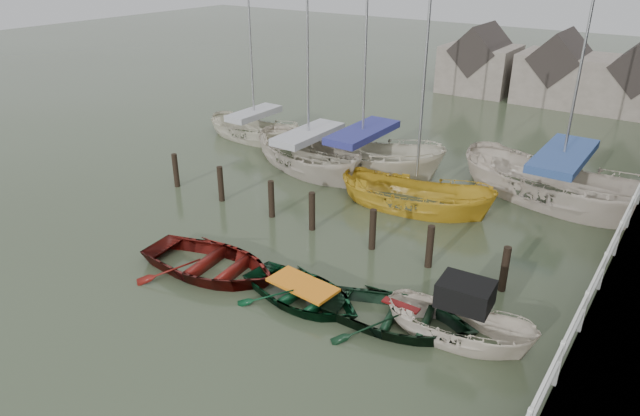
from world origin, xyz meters
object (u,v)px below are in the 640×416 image
Objects in this scene: rowboat_red at (212,273)px; sailboat_d at (555,200)px; rowboat_green at (303,301)px; sailboat_e at (255,138)px; motorboat at (458,334)px; rowboat_dkgreen at (399,326)px; sailboat_a at (309,167)px; sailboat_b at (362,168)px; sailboat_c at (414,207)px.

rowboat_red is 0.34× the size of sailboat_d.
sailboat_e is at bearing 50.68° from rowboat_green.
rowboat_dkgreen is at bearing 99.91° from motorboat.
rowboat_green is 0.28× the size of sailboat_d.
rowboat_green is at bearing 97.66° from motorboat.
rowboat_red is 0.38× the size of sailboat_a.
sailboat_e reaches higher than rowboat_dkgreen.
sailboat_a is 1.16× the size of sailboat_e.
sailboat_b is 1.19× the size of sailboat_e.
rowboat_dkgreen is 0.31× the size of sailboat_d.
rowboat_dkgreen is 1.50m from motorboat.
sailboat_b is (-3.95, 9.73, 0.06)m from rowboat_green.
sailboat_a reaches higher than rowboat_dkgreen.
motorboat is at bearing -87.37° from rowboat_dkgreen.
sailboat_e is at bearing 28.36° from rowboat_red.
sailboat_b is at bearing 51.35° from sailboat_c.
rowboat_dkgreen is 10.60m from sailboat_d.
rowboat_red is 1.15× the size of motorboat.
sailboat_d reaches higher than sailboat_b.
sailboat_d reaches higher than motorboat.
rowboat_green is 7.43m from sailboat_c.
rowboat_green is at bearing 175.01° from sailboat_c.
sailboat_d is 14.62m from sailboat_e.
rowboat_dkgreen reaches higher than rowboat_green.
rowboat_red is 7.46m from motorboat.
motorboat is 10.15m from sailboat_d.
sailboat_d is (1.25, 10.52, 0.06)m from rowboat_dkgreen.
sailboat_b reaches higher than motorboat.
rowboat_red is 1.12× the size of rowboat_dkgreen.
rowboat_red is 0.44× the size of sailboat_e.
sailboat_d is at bearing -18.55° from rowboat_dkgreen.
sailboat_b is at bearing -91.88° from sailboat_e.
sailboat_c is at bearing 11.54° from rowboat_dkgreen.
rowboat_green is 10.50m from sailboat_b.
rowboat_green is at bearing 89.18° from rowboat_dkgreen.
rowboat_red is 0.47× the size of sailboat_c.
motorboat is (7.35, 1.27, 0.12)m from rowboat_red.
sailboat_e is at bearing 89.21° from sailboat_a.
rowboat_dkgreen is at bearing -87.97° from rowboat_red.
sailboat_d reaches higher than rowboat_green.
rowboat_dkgreen is 11.79m from sailboat_a.
rowboat_red is 1.20× the size of rowboat_green.
sailboat_a is 2.35m from sailboat_b.
sailboat_b is (-6.68, 9.20, 0.06)m from rowboat_dkgreen.
sailboat_c is 5.57m from sailboat_d.
motorboat reaches higher than rowboat_green.
motorboat is at bearing -119.38° from sailboat_e.
sailboat_c is (2.92, 7.79, 0.01)m from rowboat_red.
sailboat_b is at bearing 113.51° from sailboat_d.
rowboat_red is at bearing 101.39° from rowboat_green.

